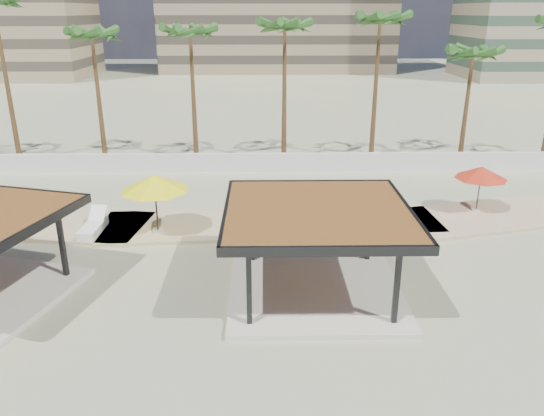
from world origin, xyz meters
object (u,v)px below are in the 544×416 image
(lounger_b, at_px, (362,209))
(lounger_c, at_px, (406,226))
(pavilion_central, at_px, (317,243))
(lounger_a, at_px, (93,227))
(umbrella_c, at_px, (481,173))

(lounger_b, height_order, lounger_c, lounger_c)
(pavilion_central, xyz_separation_m, lounger_a, (-9.65, 5.34, -1.56))
(pavilion_central, xyz_separation_m, umbrella_c, (8.89, 7.81, 0.20))
(umbrella_c, relative_size, lounger_a, 1.26)
(lounger_a, bearing_deg, umbrella_c, -80.98)
(umbrella_c, bearing_deg, lounger_a, -172.43)
(lounger_b, bearing_deg, pavilion_central, 158.06)
(lounger_a, bearing_deg, pavilion_central, -117.54)
(lounger_a, height_order, lounger_b, lounger_a)
(pavilion_central, distance_m, umbrella_c, 11.84)
(umbrella_c, relative_size, lounger_b, 1.52)
(umbrella_c, height_order, lounger_a, umbrella_c)
(pavilion_central, bearing_deg, umbrella_c, 41.35)
(lounger_a, height_order, lounger_c, lounger_a)
(lounger_b, distance_m, lounger_c, 2.79)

